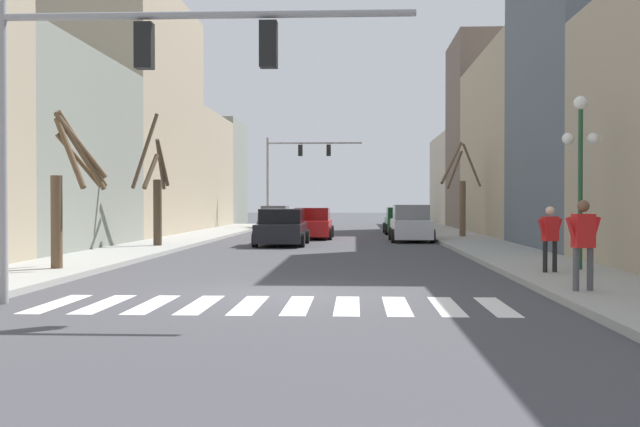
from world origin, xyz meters
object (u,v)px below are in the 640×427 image
traffic_signal_far (294,162)px  pedestrian_waiting_at_curb (550,233)px  pedestrian_on_right_sidewalk (583,237)px  street_tree_right_near (156,190)px  street_lamp_right_corner (580,147)px  car_driving_toward_lane (411,224)px  car_parked_left_far (313,224)px  street_tree_right_far (67,187)px  car_at_intersection (400,221)px  car_parked_right_near (275,218)px  car_parked_left_near (282,228)px  street_tree_right_mid (461,196)px  traffic_signal_near (128,76)px

traffic_signal_far → pedestrian_waiting_at_curb: bearing=-75.6°
pedestrian_on_right_sidewalk → street_tree_right_near: 19.47m
traffic_signal_far → street_lamp_right_corner: bearing=-73.8°
car_driving_toward_lane → car_parked_left_far: size_ratio=0.91×
car_parked_left_far → traffic_signal_far: bearing=-172.0°
pedestrian_on_right_sidewalk → street_tree_right_far: 12.94m
car_driving_toward_lane → car_at_intersection: size_ratio=1.00×
car_parked_right_near → car_parked_left_near: bearing=-172.9°
car_parked_left_near → pedestrian_on_right_sidewalk: pedestrian_on_right_sidewalk is taller
car_at_intersection → car_parked_left_near: bearing=154.1°
street_tree_right_far → car_parked_left_far: bearing=74.5°
car_at_intersection → street_tree_right_mid: bearing=-156.5°
car_parked_right_near → car_parked_left_far: bearing=-165.5°
traffic_signal_far → pedestrian_waiting_at_curb: size_ratio=4.33×
traffic_signal_far → car_parked_left_near: (1.32, -22.67, -4.10)m
car_parked_left_far → car_parked_left_near: size_ratio=1.00×
street_tree_right_near → street_tree_right_mid: size_ratio=1.10×
car_at_intersection → pedestrian_waiting_at_curb: size_ratio=2.72×
traffic_signal_far → car_parked_left_near: 23.08m
street_lamp_right_corner → car_at_intersection: bearing=97.1°
car_parked_left_far → street_tree_right_mid: street_tree_right_mid is taller
car_at_intersection → street_tree_right_mid: size_ratio=0.92×
traffic_signal_near → traffic_signal_far: 41.74m
car_parked_right_near → pedestrian_waiting_at_curb: 34.70m
traffic_signal_far → street_tree_right_near: 25.91m
street_tree_right_near → street_tree_right_mid: 16.05m
street_tree_right_mid → street_tree_right_far: (-13.01, -19.13, 0.06)m
traffic_signal_near → car_driving_toward_lane: size_ratio=1.74×
car_parked_left_far → car_driving_toward_lane: bearing=61.6°
traffic_signal_near → car_parked_right_near: (-1.44, 38.31, -3.43)m
car_parked_right_near → street_tree_right_far: bearing=176.5°
traffic_signal_far → car_at_intersection: size_ratio=1.59×
street_lamp_right_corner → street_tree_right_near: street_tree_right_near is taller
street_lamp_right_corner → street_tree_right_near: (-13.83, 10.17, -0.93)m
street_lamp_right_corner → pedestrian_on_right_sidewalk: size_ratio=2.51×
traffic_signal_far → street_tree_right_far: size_ratio=1.70×
car_at_intersection → pedestrian_waiting_at_curb: bearing=-175.3°
car_at_intersection → street_tree_right_far: 27.44m
street_lamp_right_corner → street_tree_right_near: size_ratio=0.84×
car_driving_toward_lane → street_tree_right_far: (-10.27, -16.75, 1.47)m
street_tree_right_far → street_tree_right_near: bearing=92.3°
traffic_signal_far → car_at_intersection: 13.40m
car_parked_right_near → street_tree_right_far: (-1.99, -32.48, 1.52)m
car_at_intersection → pedestrian_on_right_sidewalk: (1.79, -29.92, 0.46)m
pedestrian_waiting_at_curb → street_tree_right_mid: size_ratio=0.34×
car_parked_right_near → street_tree_right_near: size_ratio=0.86×
pedestrian_on_right_sidewalk → car_driving_toward_lane: bearing=-100.3°
street_lamp_right_corner → car_parked_left_near: bearing=124.7°
car_driving_toward_lane → street_tree_right_far: 19.70m
traffic_signal_near → street_tree_right_near: traffic_signal_near is taller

